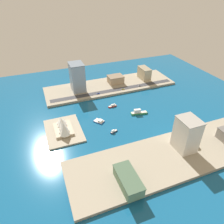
# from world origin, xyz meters

# --- Properties ---
(ground_plane) EXTENTS (440.00, 440.00, 0.00)m
(ground_plane) POSITION_xyz_m (0.00, 0.00, 0.00)
(ground_plane) COLOR #145684
(quay_west) EXTENTS (70.00, 240.00, 3.55)m
(quay_west) POSITION_xyz_m (-97.21, 0.00, 1.77)
(quay_west) COLOR #9E937F
(quay_west) RESTS_ON ground_plane
(quay_east) EXTENTS (70.00, 240.00, 3.55)m
(quay_east) POSITION_xyz_m (97.21, 0.00, 1.77)
(quay_east) COLOR #9E937F
(quay_east) RESTS_ON ground_plane
(peninsula_point) EXTENTS (63.25, 46.45, 2.00)m
(peninsula_point) POSITION_xyz_m (-4.93, 106.31, 1.00)
(peninsula_point) COLOR #A89E89
(peninsula_point) RESTS_ON ground_plane
(road_strip) EXTENTS (11.29, 228.00, 0.15)m
(road_strip) POSITION_xyz_m (75.18, 0.00, 3.62)
(road_strip) COLOR #38383D
(road_strip) RESTS_ON quay_east
(catamaran_blue) EXTENTS (16.78, 15.84, 4.00)m
(catamaran_blue) POSITION_xyz_m (-2.11, 55.05, 1.35)
(catamaran_blue) COLOR blue
(catamaran_blue) RESTS_ON ground_plane
(ferry_green_doubledeck) EXTENTS (10.67, 27.03, 8.16)m
(ferry_green_doubledeck) POSITION_xyz_m (-4.06, -6.60, 2.83)
(ferry_green_doubledeck) COLOR #2D8C4C
(ferry_green_doubledeck) RESTS_ON ground_plane
(tugboat_red) EXTENTS (4.92, 15.04, 4.27)m
(tugboat_red) POSITION_xyz_m (29.17, 22.75, 1.54)
(tugboat_red) COLOR red
(tugboat_red) RESTS_ON ground_plane
(patrol_launch_navy) EXTENTS (6.16, 11.63, 4.30)m
(patrol_launch_navy) POSITION_xyz_m (-31.43, 44.30, 1.44)
(patrol_launch_navy) COLOR #1E284C
(patrol_launch_navy) RESTS_ON ground_plane
(tower_tall_glass) EXTENTS (30.58, 23.49, 48.99)m
(tower_tall_glass) POSITION_xyz_m (99.75, 60.67, 28.07)
(tower_tall_glass) COLOR #8C9EB2
(tower_tall_glass) RESTS_ON quay_east
(hotel_broad_white) EXTENTS (26.08, 21.54, 41.27)m
(hotel_broad_white) POSITION_xyz_m (-92.62, -19.75, 24.21)
(hotel_broad_white) COLOR silver
(hotel_broad_white) RESTS_ON quay_west
(office_block_beige) EXTENTS (31.14, 16.02, 22.58)m
(office_block_beige) POSITION_xyz_m (100.16, -72.12, 14.87)
(office_block_beige) COLOR #C6B793
(office_block_beige) RESTS_ON quay_east
(terminal_long_green) EXTENTS (38.13, 17.88, 12.65)m
(terminal_long_green) POSITION_xyz_m (-115.89, 63.14, 9.90)
(terminal_long_green) COLOR slate
(terminal_long_green) RESTS_ON quay_west
(apartment_midrise_tan) EXTENTS (22.09, 28.56, 14.02)m
(apartment_midrise_tan) POSITION_xyz_m (102.91, -12.45, 10.59)
(apartment_midrise_tan) COLOR tan
(apartment_midrise_tan) RESTS_ON quay_east
(hatchback_blue) EXTENTS (1.90, 5.06, 1.58)m
(hatchback_blue) POSITION_xyz_m (71.97, 32.28, 4.48)
(hatchback_blue) COLOR black
(hatchback_blue) RESTS_ON road_strip
(sedan_silver) EXTENTS (1.86, 4.91, 1.59)m
(sedan_silver) POSITION_xyz_m (73.07, -49.01, 4.47)
(sedan_silver) COLOR black
(sedan_silver) RESTS_ON road_strip
(taxi_yellow_cab) EXTENTS (1.97, 5.00, 1.58)m
(taxi_yellow_cab) POSITION_xyz_m (71.51, -14.47, 4.48)
(taxi_yellow_cab) COLOR black
(taxi_yellow_cab) RESTS_ON road_strip
(traffic_light_waterfront) EXTENTS (0.36, 0.36, 6.50)m
(traffic_light_waterfront) POSITION_xyz_m (68.65, -3.91, 7.89)
(traffic_light_waterfront) COLOR black
(traffic_light_waterfront) RESTS_ON quay_east
(opera_landmark) EXTENTS (42.11, 23.57, 19.36)m
(opera_landmark) POSITION_xyz_m (-6.55, 106.31, 9.54)
(opera_landmark) COLOR #BCAD93
(opera_landmark) RESTS_ON peninsula_point
(park_tree_cluster) EXTENTS (14.27, 12.73, 10.56)m
(park_tree_cluster) POSITION_xyz_m (-94.52, -32.89, 9.95)
(park_tree_cluster) COLOR brown
(park_tree_cluster) RESTS_ON quay_west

